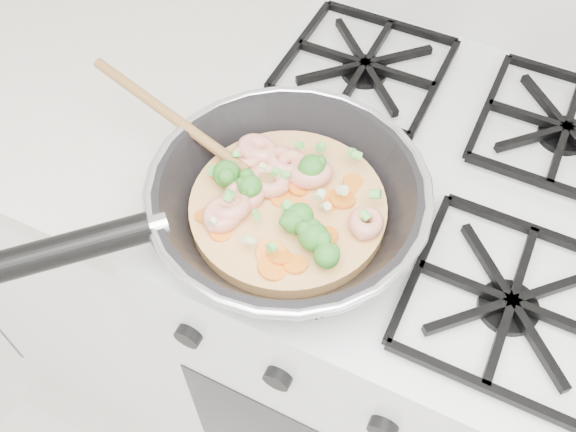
% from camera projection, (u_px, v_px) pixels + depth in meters
% --- Properties ---
extents(stove, '(0.60, 0.60, 0.92)m').
position_uv_depth(stove, '(385.00, 322.00, 1.20)').
color(stove, white).
rests_on(stove, ground).
extents(counter_left, '(1.00, 0.60, 0.90)m').
position_uv_depth(counter_left, '(51.00, 181.00, 1.42)').
color(counter_left, white).
rests_on(counter_left, ground).
extents(skillet, '(0.47, 0.41, 0.09)m').
position_uv_depth(skillet, '(283.00, 201.00, 0.74)').
color(skillet, black).
rests_on(skillet, stove).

